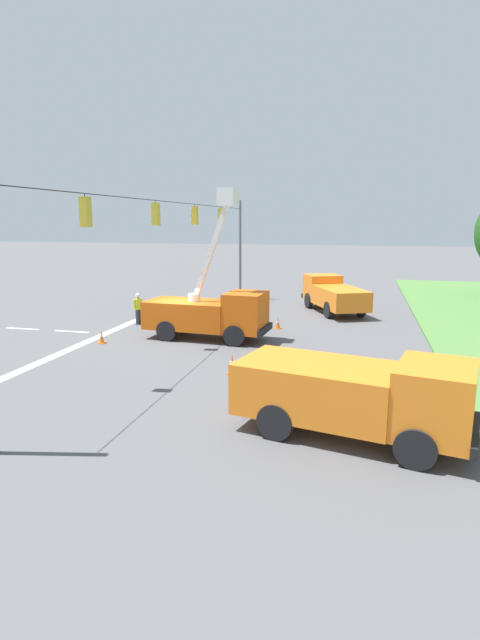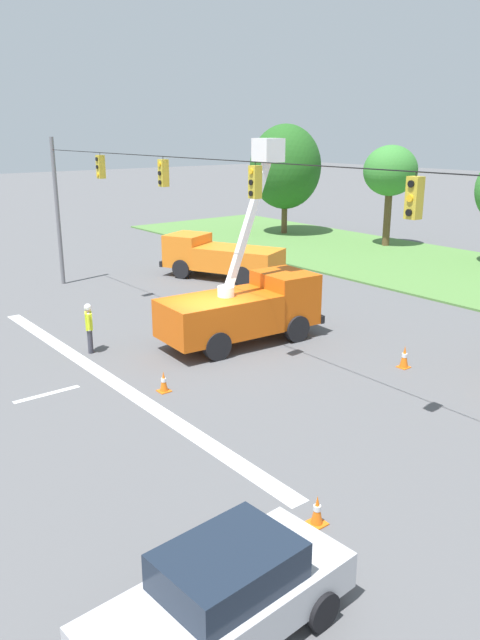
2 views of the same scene
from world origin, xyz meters
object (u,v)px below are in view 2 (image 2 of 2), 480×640
Objects in this scene: utility_truck_support_far at (219,256)px; road_worker at (89,325)px; traffic_cone_foreground_left at (251,303)px; traffic_cone_mid_right at (196,311)px; traffic_cone_foreground_right at (404,357)px; traffic_cone_near_bucket at (317,511)px; utility_truck_bucket_lift at (245,305)px; tree_west at (390,172)px; tree_far_west at (285,167)px; sedan_silver at (223,596)px; traffic_cone_mid_left at (164,382)px.

utility_truck_support_far reaches higher than road_worker.
traffic_cone_mid_right is at bearing -93.32° from traffic_cone_foreground_left.
traffic_cone_foreground_right is 1.17× the size of traffic_cone_near_bucket.
tree_west is at bearing 115.94° from utility_truck_bucket_lift.
road_worker is 12.13m from traffic_cone_near_bucket.
utility_truck_support_far is (8.57, -12.32, -3.78)m from tree_far_west.
tree_far_west is 39.27m from sedan_silver.
sedan_silver is 12.78m from traffic_cone_foreground_right.
sedan_silver reaches higher than traffic_cone_mid_right.
utility_truck_bucket_lift is 10.55m from utility_truck_support_far.
sedan_silver is 18.35m from traffic_cone_foreground_left.
road_worker is 2.22× the size of traffic_cone_mid_right.
tree_west is 8.27× the size of traffic_cone_mid_right.
traffic_cone_foreground_right is (7.75, 7.48, -0.63)m from road_worker.
road_worker reaches higher than traffic_cone_mid_left.
utility_truck_bucket_lift is 11.29× the size of traffic_cone_foreground_left.
traffic_cone_foreground_left is at bearing 139.67° from sedan_silver.
traffic_cone_foreground_right is at bearing 66.35° from traffic_cone_mid_left.
road_worker is at bearing -73.96° from tree_west.
sedan_silver is 9.70m from traffic_cone_mid_left.
tree_far_west is at bearing 123.68° from road_worker.
tree_far_west is 1.18× the size of utility_truck_support_far.
traffic_cone_near_bucket is (18.66, -11.26, -0.84)m from utility_truck_support_far.
sedan_silver is at bearing -32.78° from traffic_cone_mid_right.
utility_truck_bucket_lift is 11.19× the size of traffic_cone_mid_left.
sedan_silver is at bearing -64.35° from traffic_cone_foreground_right.
traffic_cone_foreground_right is at bearing 115.65° from sedan_silver.
tree_west is at bearing 92.01° from utility_truck_support_far.
road_worker is 10.79m from traffic_cone_foreground_right.
tree_far_west is at bearing 134.79° from utility_truck_bucket_lift.
traffic_cone_foreground_left is (-0.71, 7.84, -0.69)m from road_worker.
road_worker is at bearing -116.30° from utility_truck_bucket_lift.
utility_truck_bucket_lift is (17.62, -17.74, -3.50)m from tree_far_west.
utility_truck_support_far is 1.53× the size of sedan_silver.
traffic_cone_near_bucket is at bearing -31.09° from utility_truck_support_far.
tree_west is 0.98× the size of utility_truck_support_far.
traffic_cone_foreground_left is at bearing 138.17° from utility_truck_bucket_lift.
tree_far_west is 27.89m from traffic_cone_foreground_right.
road_worker is at bearing 163.09° from sedan_silver.
tree_far_west is at bearing 131.20° from traffic_cone_mid_left.
utility_truck_bucket_lift reaches higher than traffic_cone_near_bucket.
utility_truck_bucket_lift is at bearing 63.70° from road_worker.
traffic_cone_foreground_left is at bearing -45.90° from tree_far_west.
utility_truck_bucket_lift is 3.49m from traffic_cone_mid_right.
road_worker is 2.76× the size of traffic_cone_near_bucket.
traffic_cone_mid_right is (-14.15, 9.11, -0.39)m from sedan_silver.
utility_truck_bucket_lift is at bearing -45.21° from tree_far_west.
traffic_cone_foreground_right is (-5.53, 11.52, -0.42)m from sedan_silver.
traffic_cone_near_bucket is at bearing 110.44° from sedan_silver.
traffic_cone_mid_left is (19.72, -22.52, -4.61)m from tree_far_west.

